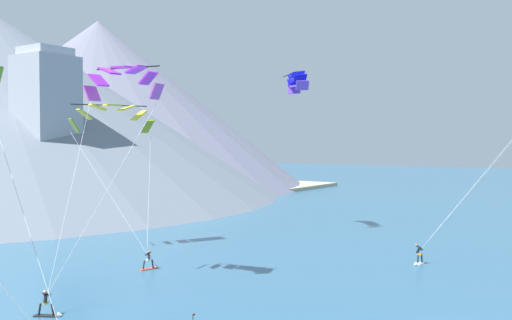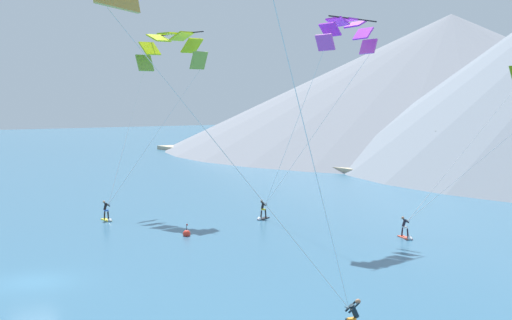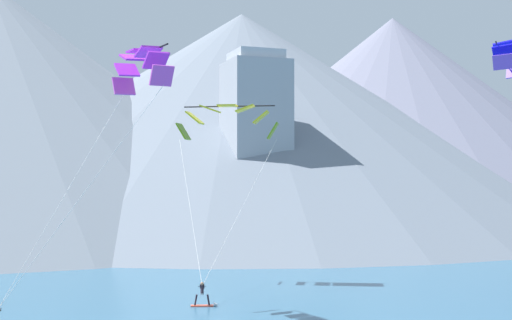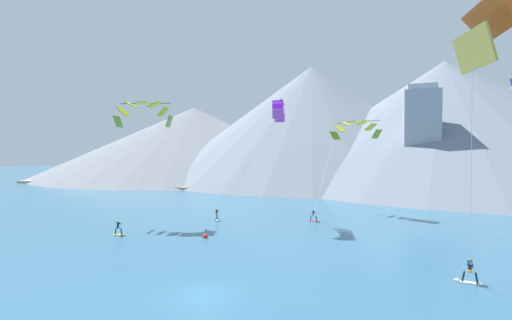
{
  "view_description": "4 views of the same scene",
  "coord_description": "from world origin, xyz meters",
  "px_view_note": "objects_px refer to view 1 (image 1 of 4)",
  "views": [
    {
      "loc": [
        -30.69,
        -7.0,
        10.37
      ],
      "look_at": [
        3.9,
        16.26,
        8.99
      ],
      "focal_mm": 40.0,
      "sensor_mm": 36.0,
      "label": 1
    },
    {
      "loc": [
        38.15,
        -11.08,
        9.88
      ],
      "look_at": [
        2.42,
        12.9,
        6.21
      ],
      "focal_mm": 50.0,
      "sensor_mm": 36.0,
      "label": 2
    },
    {
      "loc": [
        -9.75,
        -18.08,
        8.03
      ],
      "look_at": [
        1.13,
        12.16,
        8.92
      ],
      "focal_mm": 50.0,
      "sensor_mm": 36.0,
      "label": 3
    },
    {
      "loc": [
        10.54,
        -19.27,
        9.22
      ],
      "look_at": [
        -0.62,
        11.6,
        8.43
      ],
      "focal_mm": 24.0,
      "sensor_mm": 36.0,
      "label": 4
    }
  ],
  "objects_px": {
    "parafoil_kite_far_left": "(112,115)",
    "parafoil_kite_distant_high_outer": "(297,80)",
    "parafoil_kite_near_lead": "(123,80)",
    "kitesurfer_near_lead": "(50,309)",
    "kitesurfer_near_trail": "(418,258)",
    "kitesurfer_far_left": "(151,264)"
  },
  "relations": [
    {
      "from": "kitesurfer_near_lead",
      "to": "kitesurfer_near_trail",
      "type": "xyz_separation_m",
      "value": [
        26.22,
        -13.52,
        0.07
      ]
    },
    {
      "from": "parafoil_kite_near_lead",
      "to": "parafoil_kite_distant_high_outer",
      "type": "relative_size",
      "value": 2.79
    },
    {
      "from": "parafoil_kite_far_left",
      "to": "kitesurfer_near_lead",
      "type": "bearing_deg",
      "value": -141.81
    },
    {
      "from": "kitesurfer_far_left",
      "to": "parafoil_kite_distant_high_outer",
      "type": "distance_m",
      "value": 28.9
    },
    {
      "from": "parafoil_kite_near_lead",
      "to": "parafoil_kite_far_left",
      "type": "xyz_separation_m",
      "value": [
        8.93,
        11.11,
        -1.91
      ]
    },
    {
      "from": "parafoil_kite_far_left",
      "to": "parafoil_kite_distant_high_outer",
      "type": "distance_m",
      "value": 21.71
    },
    {
      "from": "kitesurfer_near_lead",
      "to": "parafoil_kite_distant_high_outer",
      "type": "distance_m",
      "value": 39.83
    },
    {
      "from": "kitesurfer_near_lead",
      "to": "parafoil_kite_far_left",
      "type": "bearing_deg",
      "value": 38.19
    },
    {
      "from": "parafoil_kite_far_left",
      "to": "parafoil_kite_near_lead",
      "type": "bearing_deg",
      "value": -128.81
    },
    {
      "from": "kitesurfer_near_lead",
      "to": "parafoil_kite_far_left",
      "type": "height_order",
      "value": "parafoil_kite_far_left"
    },
    {
      "from": "parafoil_kite_near_lead",
      "to": "parafoil_kite_far_left",
      "type": "height_order",
      "value": "parafoil_kite_near_lead"
    },
    {
      "from": "kitesurfer_far_left",
      "to": "parafoil_kite_far_left",
      "type": "bearing_deg",
      "value": 64.8
    },
    {
      "from": "kitesurfer_near_trail",
      "to": "parafoil_kite_distant_high_outer",
      "type": "height_order",
      "value": "parafoil_kite_distant_high_outer"
    },
    {
      "from": "parafoil_kite_distant_high_outer",
      "to": "parafoil_kite_far_left",
      "type": "bearing_deg",
      "value": 153.66
    },
    {
      "from": "kitesurfer_far_left",
      "to": "parafoil_kite_distant_high_outer",
      "type": "relative_size",
      "value": 0.34
    },
    {
      "from": "kitesurfer_near_trail",
      "to": "kitesurfer_far_left",
      "type": "distance_m",
      "value": 22.24
    },
    {
      "from": "parafoil_kite_far_left",
      "to": "kitesurfer_far_left",
      "type": "bearing_deg",
      "value": -115.2
    },
    {
      "from": "kitesurfer_far_left",
      "to": "parafoil_kite_near_lead",
      "type": "bearing_deg",
      "value": -158.35
    },
    {
      "from": "parafoil_kite_distant_high_outer",
      "to": "kitesurfer_near_trail",
      "type": "bearing_deg",
      "value": -119.07
    },
    {
      "from": "parafoil_kite_distant_high_outer",
      "to": "kitesurfer_near_lead",
      "type": "bearing_deg",
      "value": -173.93
    },
    {
      "from": "kitesurfer_near_trail",
      "to": "kitesurfer_far_left",
      "type": "relative_size",
      "value": 0.99
    },
    {
      "from": "parafoil_kite_near_lead",
      "to": "kitesurfer_near_lead",
      "type": "bearing_deg",
      "value": -164.9
    }
  ]
}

